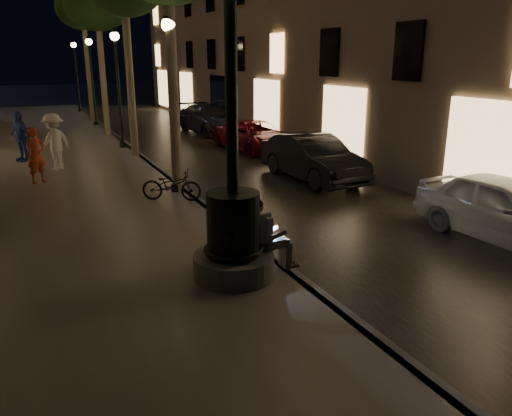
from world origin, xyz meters
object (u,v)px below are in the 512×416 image
tree_third (97,5)px  car_front (509,210)px  lamp_curb_c (91,69)px  pedestrian_red (36,155)px  tree_far (83,9)px  bicycle (171,185)px  lamp_curb_a (171,81)px  lamp_curb_d (76,67)px  car_third (255,136)px  seated_man_laptop (266,233)px  car_second (313,158)px  pedestrian_white (54,142)px  car_rear (210,119)px  lamp_curb_b (117,73)px  fountain_lamppost (233,221)px  pedestrian_blue (20,136)px

tree_third → car_front: tree_third is taller
lamp_curb_c → car_front: bearing=-76.2°
lamp_curb_c → pedestrian_red: (-3.48, -13.29, -2.19)m
tree_far → bicycle: size_ratio=4.75×
lamp_curb_a → lamp_curb_d: bearing=90.0°
lamp_curb_d → bicycle: lamp_curb_d is taller
lamp_curb_a → lamp_curb_c: same height
lamp_curb_c → car_third: lamp_curb_c is taller
seated_man_laptop → car_second: 7.87m
bicycle → pedestrian_white: bearing=54.5°
lamp_curb_d → car_front: lamp_curb_d is taller
lamp_curb_c → car_rear: (5.22, -4.31, -2.50)m
lamp_curb_b → car_second: (4.66, -7.73, -2.51)m
lamp_curb_a → lamp_curb_d: same height
fountain_lamppost → pedestrian_blue: bearing=104.2°
seated_man_laptop → pedestrian_red: size_ratio=0.79×
pedestrian_red → lamp_curb_b: bearing=25.0°
lamp_curb_b → pedestrian_white: lamp_curb_b is taller
car_third → car_rear: size_ratio=0.89×
lamp_curb_a → pedestrian_blue: (-3.88, 6.53, -2.13)m
lamp_curb_d → car_rear: 13.61m
tree_third → bicycle: tree_third is taller
lamp_curb_d → fountain_lamppost: bearing=-91.3°
seated_man_laptop → car_rear: size_ratio=0.26×
lamp_curb_b → lamp_curb_d: (0.00, 16.00, 0.00)m
pedestrian_white → bicycle: pedestrian_white is taller
tree_far → pedestrian_blue: tree_far is taller
seated_man_laptop → car_front: seated_man_laptop is taller
seated_man_laptop → lamp_curb_a: 6.44m
pedestrian_red → bicycle: pedestrian_red is taller
pedestrian_white → lamp_curb_c: bearing=-139.6°
tree_third → tree_far: bearing=89.2°
tree_third → car_second: bearing=-68.3°
lamp_curb_d → car_second: size_ratio=1.09×
seated_man_laptop → tree_far: tree_far is taller
seated_man_laptop → bicycle: (-0.27, 5.13, -0.29)m
fountain_lamppost → lamp_curb_c: 22.10m
tree_far → bicycle: (-0.44, -18.87, -5.82)m
tree_third → car_second: tree_third is taller
pedestrian_red → bicycle: bearing=-80.6°
tree_third → lamp_curb_a: bearing=-90.0°
seated_man_laptop → lamp_curb_c: lamp_curb_c is taller
tree_third → lamp_curb_d: (0.00, 12.00, -2.90)m
lamp_curb_c → fountain_lamppost: bearing=-91.8°
seated_man_laptop → pedestrian_red: bearing=111.3°
lamp_curb_a → pedestrian_red: lamp_curb_a is taller
lamp_curb_a → car_front: (5.50, -6.42, -2.51)m
seated_man_laptop → pedestrian_blue: size_ratio=0.74×
seated_man_laptop → car_third: 13.03m
pedestrian_red → car_third: bearing=-11.5°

